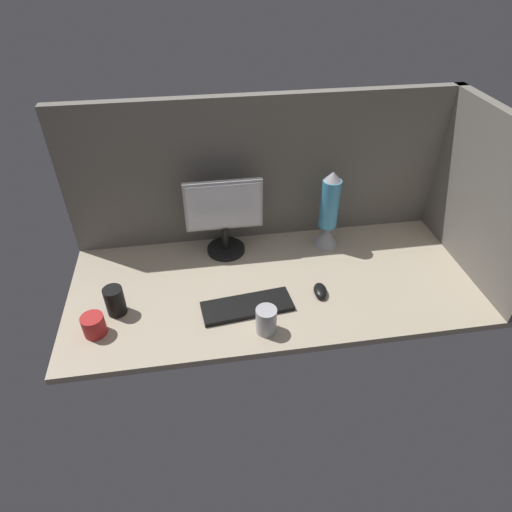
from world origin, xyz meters
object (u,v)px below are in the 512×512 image
object	(u,v)px
mug_steel	(266,320)
mouse	(320,291)
mug_black_travel	(115,301)
monitor	(224,215)
mug_red_plastic	(94,325)
lava_lamp	(328,216)
keyboard	(247,306)

from	to	relation	value
mug_steel	mouse	bearing A→B (deg)	32.77
mug_black_travel	monitor	bearing A→B (deg)	36.36
mug_red_plastic	lava_lamp	distance (cm)	112.65
monitor	mug_steel	size ratio (longest dim) A/B	3.35
keyboard	mouse	world-z (taller)	mouse
mug_black_travel	lava_lamp	size ratio (longest dim) A/B	0.32
mouse	mug_steel	world-z (taller)	mug_steel
mug_steel	mug_red_plastic	size ratio (longest dim) A/B	1.27
mouse	lava_lamp	bearing A→B (deg)	77.44
mouse	mug_black_travel	bearing A→B (deg)	-174.67
mouse	mug_steel	xyz separation A→B (cm)	(-26.35, -16.96, 3.80)
monitor	mug_red_plastic	distance (cm)	72.86
mug_steel	lava_lamp	distance (cm)	65.22
mouse	mug_red_plastic	size ratio (longest dim) A/B	1.11
mug_steel	mug_black_travel	distance (cm)	60.89
mug_steel	lava_lamp	size ratio (longest dim) A/B	0.28
mug_steel	keyboard	bearing A→B (deg)	112.84
lava_lamp	keyboard	bearing A→B (deg)	-138.93
monitor	keyboard	world-z (taller)	monitor
keyboard	mug_black_travel	size ratio (longest dim) A/B	3.00
mug_steel	mug_black_travel	size ratio (longest dim) A/B	0.89
monitor	lava_lamp	world-z (taller)	lava_lamp
lava_lamp	mug_steel	bearing A→B (deg)	-126.72
keyboard	lava_lamp	bearing A→B (deg)	34.96
keyboard	mug_black_travel	world-z (taller)	mug_black_travel
mug_black_travel	mug_red_plastic	size ratio (longest dim) A/B	1.42
mug_black_travel	mouse	bearing A→B (deg)	-1.41
monitor	lava_lamp	distance (cm)	48.82
mug_steel	mug_black_travel	world-z (taller)	mug_black_travel
mug_black_travel	mug_red_plastic	xyz separation A→B (cm)	(-7.20, -10.31, -1.91)
mug_black_travel	lava_lamp	distance (cm)	102.14
keyboard	mouse	size ratio (longest dim) A/B	3.85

